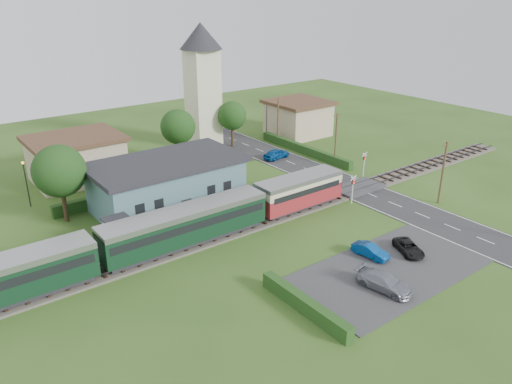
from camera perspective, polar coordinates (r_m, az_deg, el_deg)
ground at (r=51.86m, az=5.70°, el=-2.89°), size 120.00×120.00×0.00m
railway_track at (r=53.15m, az=4.26°, el=-2.06°), size 76.00×3.20×0.49m
road at (r=58.57m, az=12.96°, el=-0.30°), size 6.00×70.00×0.05m
car_park at (r=43.78m, az=14.94°, el=-8.65°), size 17.00×9.00×0.08m
crossing_deck at (r=59.69m, az=11.54°, el=0.47°), size 6.20×3.40×0.45m
platform at (r=50.19m, az=-6.85°, el=-3.56°), size 30.00×3.00×0.45m
equipment_hut at (r=46.52m, az=-15.46°, el=-4.37°), size 2.30×2.30×2.55m
station_building at (r=53.92m, az=-10.10°, el=0.99°), size 16.00×9.00×5.30m
train at (r=44.32m, az=-11.59°, el=-4.75°), size 43.20×2.90×3.40m
church_tower at (r=73.40m, az=-6.17°, el=13.00°), size 6.00×6.00×17.60m
house_west at (r=64.56m, az=-19.84°, el=3.68°), size 10.80×8.80×5.50m
house_east at (r=80.47m, az=4.83°, el=8.48°), size 8.80×8.80×5.50m
hedge_carpark at (r=37.42m, az=5.61°, el=-12.72°), size 0.80×9.00×1.20m
hedge_roadside at (r=71.61m, az=5.53°, el=4.86°), size 0.80×18.00×1.20m
hedge_station at (r=58.46m, az=-12.01°, el=0.40°), size 22.00×0.80×1.30m
tree_a at (r=52.42m, az=-21.57°, el=2.23°), size 5.20×5.20×8.00m
tree_b at (r=66.85m, az=-8.92°, el=7.36°), size 4.60×4.60×7.34m
tree_c at (r=73.61m, az=-2.75°, el=8.70°), size 4.20×4.20×6.78m
utility_pole_b at (r=57.29m, az=20.55°, el=2.16°), size 1.40×0.22×7.00m
utility_pole_c at (r=66.64m, az=9.10°, el=6.06°), size 1.40×0.22×7.00m
utility_pole_d at (r=75.13m, az=2.52°, el=8.18°), size 1.40×0.22×7.00m
crossing_signal_near at (r=54.99m, az=11.02°, el=0.73°), size 0.84×0.28×3.28m
crossing_signal_far at (r=63.07m, az=12.27°, el=3.47°), size 0.84×0.28×3.28m
streetlamp_west at (r=58.32m, az=-24.80°, el=1.22°), size 0.30×0.30×5.15m
streetlamp_east at (r=80.15m, az=1.23°, el=8.67°), size 0.30×0.30×5.15m
car_on_road at (r=69.05m, az=2.34°, el=4.39°), size 4.19×2.16×1.36m
car_park_blue at (r=45.13m, az=12.93°, el=-6.56°), size 1.61×3.53×1.12m
car_park_silver at (r=40.78m, az=14.45°, el=-9.92°), size 2.66×4.82×1.32m
car_park_dark at (r=46.66m, az=17.04°, el=-6.09°), size 3.03×3.98×1.01m
pedestrian_near at (r=54.25m, az=0.64°, el=0.02°), size 0.70×0.46×1.91m
pedestrian_far at (r=47.56m, az=-13.58°, el=-4.07°), size 0.74×0.93×1.83m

